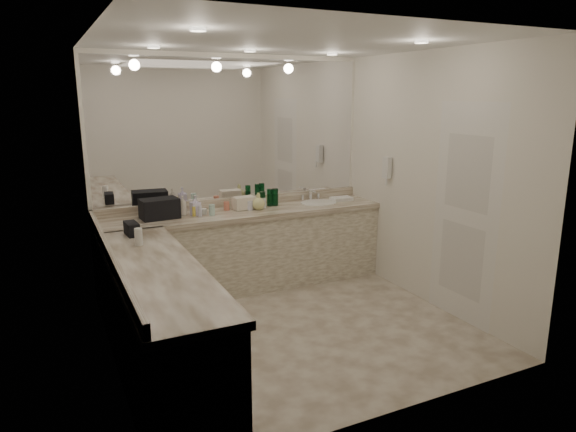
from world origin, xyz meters
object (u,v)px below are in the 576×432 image
hand_towel (341,199)px  soap_bottle_c (258,201)px  black_toiletry_bag (159,208)px  soap_bottle_a (183,206)px  sink (319,203)px  wall_phone (387,168)px  cream_cosmetic_case (244,203)px  soap_bottle_b (195,205)px

hand_towel → soap_bottle_c: size_ratio=1.30×
black_toiletry_bag → soap_bottle_a: black_toiletry_bag is taller
sink → soap_bottle_a: (-1.62, 0.06, 0.11)m
wall_phone → cream_cosmetic_case: bearing=160.0°
sink → cream_cosmetic_case: size_ratio=1.82×
soap_bottle_b → soap_bottle_c: 0.72m
soap_bottle_a → wall_phone: bearing=-14.1°
black_toiletry_bag → soap_bottle_a: size_ratio=1.80×
wall_phone → black_toiletry_bag: bearing=167.7°
hand_towel → soap_bottle_a: (-1.95, 0.05, 0.09)m
wall_phone → cream_cosmetic_case: 1.68m
soap_bottle_c → hand_towel: bearing=1.6°
sink → soap_bottle_b: 1.50m
black_toiletry_bag → soap_bottle_c: bearing=-3.0°
hand_towel → soap_bottle_c: (-1.11, -0.03, 0.07)m
hand_towel → soap_bottle_b: (-1.83, 0.01, 0.09)m
soap_bottle_c → cream_cosmetic_case: bearing=152.1°
soap_bottle_a → soap_bottle_b: soap_bottle_b is taller
wall_phone → soap_bottle_a: 2.32m
cream_cosmetic_case → hand_towel: bearing=-6.0°
black_toiletry_bag → hand_towel: (2.20, -0.03, -0.09)m
hand_towel → soap_bottle_b: soap_bottle_b is taller
wall_phone → cream_cosmetic_case: (-1.53, 0.56, -0.38)m
cream_cosmetic_case → hand_towel: 1.26m
cream_cosmetic_case → soap_bottle_a: (-0.69, 0.00, 0.04)m
sink → cream_cosmetic_case: bearing=176.4°
sink → black_toiletry_bag: bearing=178.8°
black_toiletry_bag → cream_cosmetic_case: bearing=1.2°
black_toiletry_bag → soap_bottle_a: 0.26m
soap_bottle_a → soap_bottle_c: size_ratio=1.11×
hand_towel → wall_phone: bearing=-61.6°
cream_cosmetic_case → wall_phone: bearing=-24.0°
wall_phone → black_toiletry_bag: wall_phone is taller
soap_bottle_a → soap_bottle_c: bearing=-5.4°
black_toiletry_bag → soap_bottle_a: (0.25, 0.02, -0.00)m
soap_bottle_c → soap_bottle_a: bearing=174.6°
soap_bottle_b → cream_cosmetic_case: bearing=3.8°
wall_phone → black_toiletry_bag: size_ratio=0.63×
cream_cosmetic_case → soap_bottle_c: (0.14, -0.08, 0.03)m
sink → cream_cosmetic_case: cream_cosmetic_case is taller
black_toiletry_bag → sink: bearing=-1.2°
wall_phone → hand_towel: size_ratio=0.97×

